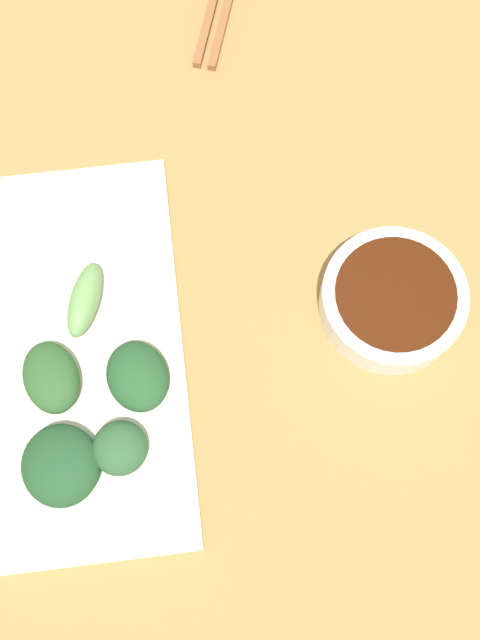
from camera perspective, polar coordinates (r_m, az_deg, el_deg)
tabletop at (r=0.69m, az=-3.59°, el=-0.12°), size 2.10×2.10×0.02m
sauce_bowl at (r=0.68m, az=11.28°, el=1.49°), size 0.13×0.13×0.04m
serving_plate at (r=0.68m, az=-11.28°, el=-2.36°), size 0.17×0.35×0.01m
broccoli_leafy_0 at (r=0.64m, az=-13.18°, el=-10.48°), size 0.08×0.08×0.03m
broccoli_leafy_1 at (r=0.66m, az=-13.87°, el=-4.17°), size 0.06×0.07×0.03m
broccoli_stalk_2 at (r=0.67m, az=-11.47°, el=1.49°), size 0.05×0.07×0.03m
broccoli_leafy_3 at (r=0.64m, az=-8.92°, el=-9.39°), size 0.05×0.05×0.03m
broccoli_leafy_4 at (r=0.65m, az=-7.62°, el=-4.17°), size 0.07×0.07×0.03m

